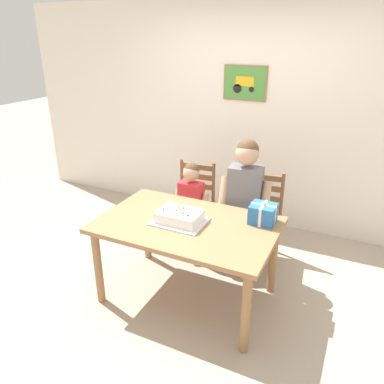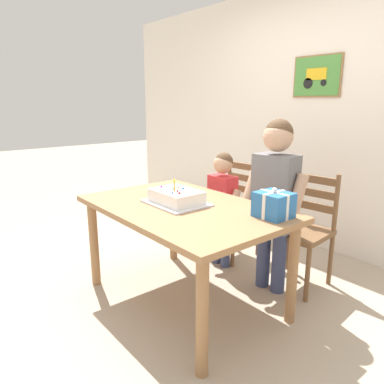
# 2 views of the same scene
# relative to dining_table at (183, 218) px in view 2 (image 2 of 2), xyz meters

# --- Properties ---
(ground_plane) EXTENTS (20.00, 20.00, 0.00)m
(ground_plane) POSITION_rel_dining_table_xyz_m (0.00, 0.00, -0.66)
(ground_plane) COLOR tan
(back_wall) EXTENTS (6.40, 0.11, 2.60)m
(back_wall) POSITION_rel_dining_table_xyz_m (-0.00, 1.77, 0.65)
(back_wall) COLOR silver
(back_wall) RESTS_ON ground
(dining_table) EXTENTS (1.49, 0.95, 0.75)m
(dining_table) POSITION_rel_dining_table_xyz_m (0.00, 0.00, 0.00)
(dining_table) COLOR #9E7047
(dining_table) RESTS_ON ground
(birthday_cake) EXTENTS (0.44, 0.34, 0.19)m
(birthday_cake) POSITION_rel_dining_table_xyz_m (-0.06, -0.01, 0.14)
(birthday_cake) COLOR silver
(birthday_cake) RESTS_ON dining_table
(gift_box_red_large) EXTENTS (0.22, 0.20, 0.20)m
(gift_box_red_large) POSITION_rel_dining_table_xyz_m (0.57, 0.28, 0.17)
(gift_box_red_large) COLOR #286BB7
(gift_box_red_large) RESTS_ON dining_table
(chair_left) EXTENTS (0.45, 0.45, 0.92)m
(chair_left) POSITION_rel_dining_table_xyz_m (-0.39, 0.92, -0.19)
(chair_left) COLOR brown
(chair_left) RESTS_ON ground
(chair_right) EXTENTS (0.46, 0.46, 0.92)m
(chair_right) POSITION_rel_dining_table_xyz_m (0.38, 0.92, -0.19)
(chair_right) COLOR brown
(chair_right) RESTS_ON ground
(child_older) EXTENTS (0.51, 0.30, 1.34)m
(child_older) POSITION_rel_dining_table_xyz_m (0.29, 0.65, 0.16)
(child_older) COLOR #38426B
(child_older) RESTS_ON ground
(child_younger) EXTENTS (0.37, 0.21, 1.04)m
(child_younger) POSITION_rel_dining_table_xyz_m (-0.28, 0.65, -0.02)
(child_younger) COLOR #38426B
(child_younger) RESTS_ON ground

